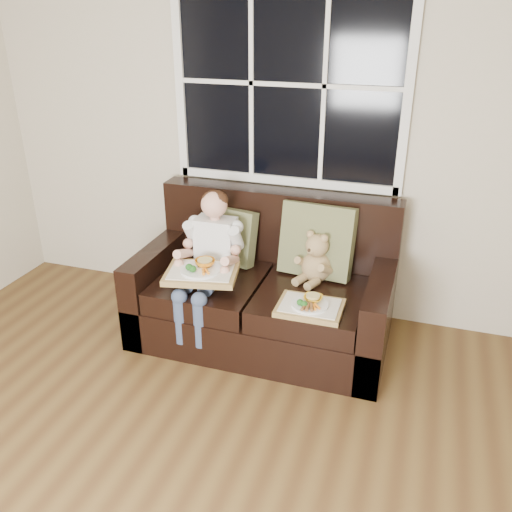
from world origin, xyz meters
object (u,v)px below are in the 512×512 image
(loveseat, at_px, (265,294))
(child, at_px, (210,250))
(teddy_bear, at_px, (316,261))
(tray_left, at_px, (202,272))
(tray_right, at_px, (310,306))

(loveseat, xyz_separation_m, child, (-0.35, -0.12, 0.34))
(teddy_bear, height_order, tray_left, teddy_bear)
(child, xyz_separation_m, tray_right, (0.74, -0.23, -0.17))
(child, relative_size, teddy_bear, 2.48)
(child, bearing_deg, loveseat, 19.01)
(child, height_order, tray_right, child)
(teddy_bear, bearing_deg, tray_right, -60.90)
(teddy_bear, xyz_separation_m, tray_right, (0.05, -0.40, -0.11))
(tray_right, bearing_deg, teddy_bear, 97.02)
(loveseat, height_order, tray_left, loveseat)
(teddy_bear, distance_m, tray_right, 0.42)
(teddy_bear, xyz_separation_m, tray_left, (-0.67, -0.36, -0.01))
(loveseat, height_order, teddy_bear, loveseat)
(tray_right, bearing_deg, loveseat, 137.37)
(teddy_bear, height_order, tray_right, teddy_bear)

